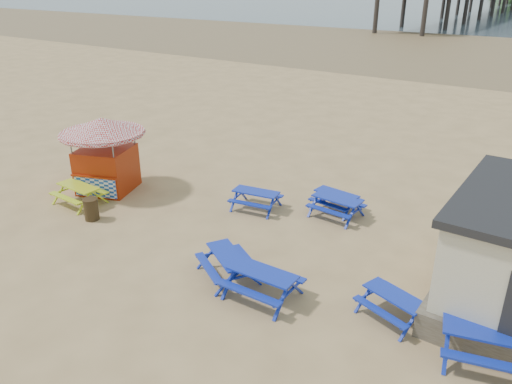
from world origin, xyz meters
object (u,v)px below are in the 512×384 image
Objects in this scene: ice_cream_kiosk at (104,145)px; litter_bin at (91,209)px; picnic_table_yellow at (79,195)px; picnic_table_blue_b at (336,201)px; picnic_table_blue_a at (256,200)px.

ice_cream_kiosk is 5.40× the size of litter_bin.
picnic_table_blue_b is at bearing 33.39° from picnic_table_yellow.
litter_bin is at bearing -146.52° from picnic_table_blue_a.
picnic_table_blue_b is 0.41× the size of ice_cream_kiosk.
picnic_table_yellow is 0.42× the size of ice_cream_kiosk.
litter_bin is (1.49, -0.62, 0.03)m from picnic_table_yellow.
picnic_table_blue_b is 2.22× the size of litter_bin.
picnic_table_blue_b is at bearing 1.57° from ice_cream_kiosk.
picnic_table_blue_a is 5.95m from litter_bin.
ice_cream_kiosk reaches higher than litter_bin.
picnic_table_yellow reaches higher than picnic_table_blue_a.
picnic_table_yellow reaches higher than picnic_table_blue_b.
picnic_table_yellow is at bearing -104.02° from ice_cream_kiosk.
picnic_table_blue_a is at bearing -3.32° from ice_cream_kiosk.
picnic_table_yellow is (-8.32, -5.10, 0.03)m from picnic_table_blue_b.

